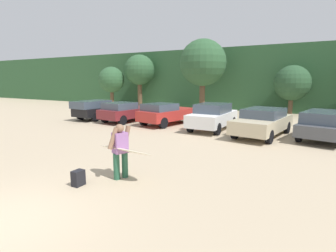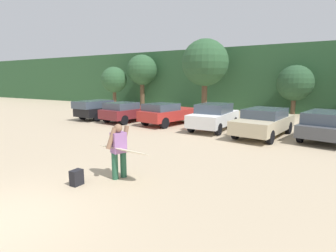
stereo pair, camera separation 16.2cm
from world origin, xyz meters
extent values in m
cube|color=#2D5633|center=(0.00, 29.56, 3.09)|extent=(108.00, 12.00, 6.18)
cylinder|color=brown|center=(-14.56, 20.49, 0.91)|extent=(0.39, 0.39, 1.81)
sphere|color=#2D5633|center=(-14.56, 20.49, 3.03)|extent=(2.86, 2.86, 2.86)
cylinder|color=brown|center=(-11.87, 22.11, 1.35)|extent=(0.50, 0.50, 2.70)
sphere|color=#2D5633|center=(-11.87, 22.11, 4.12)|extent=(3.34, 3.34, 3.34)
cylinder|color=brown|center=(-3.80, 20.78, 1.37)|extent=(0.52, 0.52, 2.74)
sphere|color=#2D5633|center=(-3.80, 20.78, 4.57)|extent=(4.30, 4.30, 4.30)
cylinder|color=brown|center=(3.72, 22.26, 0.74)|extent=(0.38, 0.38, 1.48)
sphere|color=#284C2D|center=(3.72, 22.26, 2.75)|extent=(2.97, 2.97, 2.97)
cube|color=black|center=(-9.06, 13.03, 0.63)|extent=(2.02, 4.77, 0.62)
cube|color=#3F4C5B|center=(-9.13, 11.88, 1.20)|extent=(1.77, 2.84, 0.52)
cylinder|color=black|center=(-9.77, 14.62, 0.32)|extent=(0.26, 0.65, 0.64)
cylinder|color=black|center=(-8.19, 14.53, 0.32)|extent=(0.26, 0.65, 0.64)
cylinder|color=black|center=(-9.94, 11.54, 0.32)|extent=(0.26, 0.65, 0.64)
cylinder|color=black|center=(-8.36, 11.45, 0.32)|extent=(0.26, 0.65, 0.64)
cube|color=maroon|center=(-6.33, 12.66, 0.65)|extent=(2.41, 4.35, 0.64)
cube|color=#3F4C5B|center=(-6.43, 11.91, 1.20)|extent=(1.99, 2.14, 0.46)
cylinder|color=black|center=(-7.03, 14.12, 0.33)|extent=(0.30, 0.68, 0.66)
cylinder|color=black|center=(-5.31, 13.92, 0.33)|extent=(0.30, 0.68, 0.66)
cylinder|color=black|center=(-7.36, 11.40, 0.33)|extent=(0.30, 0.68, 0.66)
cylinder|color=black|center=(-5.64, 11.20, 0.33)|extent=(0.30, 0.68, 0.66)
cube|color=#B72D28|center=(-3.14, 12.93, 0.69)|extent=(2.67, 4.52, 0.67)
cube|color=#3F4C5B|center=(-3.29, 12.15, 1.25)|extent=(2.08, 2.28, 0.45)
cylinder|color=black|center=(-3.69, 14.46, 0.35)|extent=(0.35, 0.73, 0.70)
cylinder|color=black|center=(-2.03, 14.13, 0.35)|extent=(0.35, 0.73, 0.70)
cylinder|color=black|center=(-4.24, 11.72, 0.35)|extent=(0.35, 0.73, 0.70)
cylinder|color=black|center=(-2.58, 11.39, 0.35)|extent=(0.35, 0.73, 0.70)
cube|color=white|center=(0.23, 12.52, 0.70)|extent=(1.88, 4.26, 0.72)
cube|color=#3F4C5B|center=(0.23, 12.51, 1.32)|extent=(1.71, 2.22, 0.53)
cylinder|color=black|center=(-0.57, 13.93, 0.34)|extent=(0.23, 0.68, 0.68)
cylinder|color=black|center=(1.07, 13.90, 0.34)|extent=(0.23, 0.68, 0.68)
cylinder|color=black|center=(-0.61, 11.13, 0.34)|extent=(0.23, 0.68, 0.68)
cylinder|color=black|center=(1.03, 11.11, 0.34)|extent=(0.23, 0.68, 0.68)
cube|color=beige|center=(3.21, 12.06, 0.67)|extent=(2.62, 5.03, 0.68)
cube|color=#3F4C5B|center=(3.23, 12.15, 1.25)|extent=(2.11, 2.62, 0.47)
cylinder|color=black|center=(2.59, 13.75, 0.33)|extent=(0.32, 0.69, 0.67)
cylinder|color=black|center=(4.31, 13.50, 0.33)|extent=(0.32, 0.69, 0.67)
cylinder|color=black|center=(2.12, 10.62, 0.33)|extent=(0.32, 0.69, 0.67)
cylinder|color=black|center=(3.84, 10.36, 0.33)|extent=(0.32, 0.69, 0.67)
cube|color=#4C4F54|center=(6.22, 12.78, 0.64)|extent=(2.85, 4.95, 0.58)
cube|color=#3F4C5B|center=(6.11, 12.29, 1.20)|extent=(2.30, 3.04, 0.55)
cylinder|color=black|center=(5.68, 14.46, 0.35)|extent=(0.36, 0.73, 0.70)
cylinder|color=black|center=(5.05, 11.46, 0.35)|extent=(0.36, 0.73, 0.70)
cylinder|color=#26593F|center=(0.52, 3.24, 0.41)|extent=(0.19, 0.19, 0.81)
cylinder|color=#26593F|center=(0.63, 3.51, 0.41)|extent=(0.19, 0.19, 0.81)
cube|color=#9966A5|center=(0.58, 3.38, 1.12)|extent=(0.44, 0.50, 0.62)
sphere|color=#8C664C|center=(0.58, 3.38, 1.56)|extent=(0.26, 0.26, 0.26)
cylinder|color=#8C664C|center=(0.49, 3.16, 1.29)|extent=(0.26, 0.39, 0.66)
cylinder|color=#8C664C|center=(0.66, 3.59, 1.29)|extent=(0.23, 0.32, 0.67)
ellipsoid|color=beige|center=(0.72, 3.39, 0.91)|extent=(2.04, 0.69, 0.26)
cube|color=black|center=(-0.12, 2.32, 0.23)|extent=(0.24, 0.34, 0.45)
camera|label=1|loc=(5.65, -2.74, 2.98)|focal=28.46mm
camera|label=2|loc=(5.79, -2.66, 2.98)|focal=28.46mm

